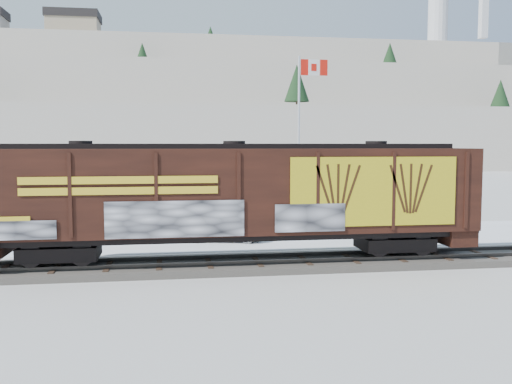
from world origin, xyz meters
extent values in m
plane|color=white|center=(0.00, 0.00, 0.00)|extent=(500.00, 500.00, 0.00)
cube|color=#59544C|center=(0.00, 0.00, 0.14)|extent=(50.00, 3.40, 0.28)
cube|color=#33302D|center=(0.00, -0.72, 0.35)|extent=(50.00, 0.10, 0.15)
cube|color=#33302D|center=(0.00, 0.72, 0.35)|extent=(50.00, 0.10, 0.15)
cube|color=white|center=(0.00, 7.50, 0.01)|extent=(40.00, 8.00, 0.03)
cube|color=white|center=(0.00, 95.00, 6.00)|extent=(360.00, 40.00, 12.00)
cube|color=white|center=(0.00, 125.00, 12.00)|extent=(360.00, 40.00, 24.00)
cube|color=white|center=(0.00, 160.00, 17.50)|extent=(360.00, 50.00, 35.00)
cone|color=black|center=(22.00, 90.00, 17.31)|extent=(5.04, 5.04, 7.38)
cone|color=black|center=(70.00, 96.00, 16.43)|extent=(4.20, 4.20, 6.15)
cone|color=black|center=(-10.00, 128.00, 28.13)|extent=(3.92, 3.92, 5.74)
cone|color=black|center=(55.00, 124.00, 28.72)|extent=(4.48, 4.48, 6.56)
cone|color=black|center=(10.00, 162.00, 39.43)|extent=(4.20, 4.20, 6.15)
cube|color=tan|center=(-32.00, 162.00, 39.00)|extent=(15.00, 12.00, 8.00)
cube|color=black|center=(-32.00, 162.00, 44.20)|extent=(15.75, 12.60, 2.40)
cube|color=black|center=(-7.86, 0.00, 0.88)|extent=(3.00, 2.00, 0.90)
cube|color=black|center=(6.01, 0.00, 0.88)|extent=(3.00, 2.00, 0.90)
cylinder|color=black|center=(-8.81, -0.78, 0.88)|extent=(0.90, 0.12, 0.90)
cube|color=black|center=(-0.93, 0.00, 1.41)|extent=(20.16, 2.40, 0.25)
cube|color=black|center=(-0.93, 0.00, 3.23)|extent=(20.16, 3.00, 3.40)
cube|color=black|center=(-0.93, 0.00, 5.03)|extent=(18.54, 0.90, 0.20)
cube|color=gold|center=(4.52, -1.54, 3.23)|extent=(6.85, 0.03, 2.76)
cube|color=gold|center=(-5.36, -1.54, 3.58)|extent=(7.26, 0.02, 0.70)
cube|color=silver|center=(-3.35, -1.55, 2.28)|extent=(5.24, 0.03, 1.40)
cylinder|color=silver|center=(4.62, 12.42, 0.10)|extent=(0.90, 0.90, 0.20)
cylinder|color=silver|center=(4.62, 12.42, 5.32)|extent=(0.14, 0.14, 10.64)
cube|color=red|center=(4.97, 12.42, 9.94)|extent=(0.50, 0.07, 1.00)
cube|color=white|center=(5.57, 12.42, 9.94)|extent=(0.70, 0.09, 1.00)
cube|color=red|center=(6.22, 12.42, 9.94)|extent=(0.50, 0.07, 1.00)
imported|color=#A7ABAF|center=(-0.85, 6.44, 0.77)|extent=(4.63, 2.64, 1.48)
imported|color=white|center=(-3.17, 7.13, 0.73)|extent=(4.50, 2.69, 1.40)
imported|color=black|center=(8.06, 7.39, 0.78)|extent=(5.37, 2.75, 1.49)
camera|label=1|loc=(-3.56, -23.13, 5.12)|focal=40.00mm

